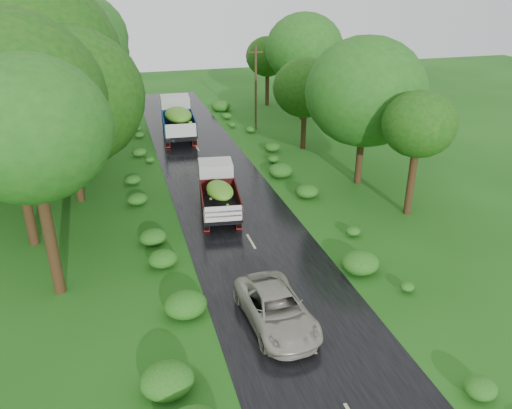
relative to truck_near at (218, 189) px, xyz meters
name	(u,v)px	position (x,y,z in m)	size (l,w,h in m)	color
ground	(308,340)	(0.80, -12.13, -1.37)	(120.00, 120.00, 0.00)	#164A0F
road	(268,271)	(0.80, -7.13, -1.36)	(6.50, 80.00, 0.02)	black
road_lines	(262,261)	(0.80, -6.13, -1.35)	(0.12, 69.60, 0.00)	#BFB78C
truck_near	(218,189)	(0.00, 0.00, 0.00)	(2.76, 5.98, 2.42)	black
truck_far	(177,117)	(-0.15, 15.56, 0.32)	(2.98, 7.25, 2.98)	black
car	(276,309)	(-0.05, -10.85, -0.67)	(2.26, 4.91, 1.36)	#A3A091
utility_pole	(256,88)	(6.77, 15.66, 2.35)	(1.26, 0.25, 7.22)	#382616
trees_left	(42,68)	(-9.39, 9.78, 5.69)	(8.12, 33.48, 9.91)	black
trees_right	(322,74)	(10.41, 9.94, 4.28)	(6.56, 30.46, 8.20)	black
shrubs	(225,192)	(0.80, 1.87, -1.02)	(11.90, 44.00, 0.70)	#185714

